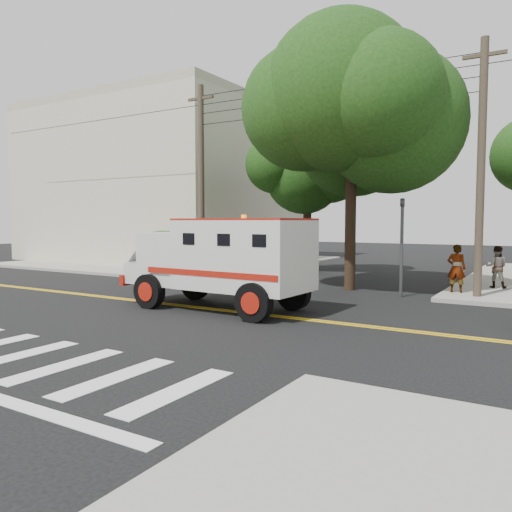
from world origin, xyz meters
The scene contains 13 objects.
ground centered at (0.00, 0.00, 0.00)m, with size 100.00×100.00×0.00m, color black.
sidewalk_nw centered at (-13.50, 13.50, 0.07)m, with size 17.00×17.00×0.15m, color gray.
building_left centered at (-15.50, 15.00, 5.15)m, with size 16.00×14.00×10.00m, color beige.
utility_pole_left centered at (-5.60, 6.00, 4.50)m, with size 0.28×0.28×9.00m, color #382D23.
utility_pole_right centered at (6.30, 6.20, 4.50)m, with size 0.28×0.28×9.00m, color #382D23.
tree_main centered at (1.94, 6.21, 7.20)m, with size 6.08×5.70×9.85m.
tree_left centered at (-2.68, 11.79, 5.73)m, with size 4.48×4.20×7.70m.
traffic_signal centered at (3.80, 5.60, 2.23)m, with size 0.15×0.18×3.60m.
accessibility_sign centered at (-6.20, 6.17, 1.37)m, with size 0.45×0.10×2.02m.
palm_planter centered at (-7.44, 6.62, 1.65)m, with size 3.52×2.63×2.36m.
armored_truck centered at (-0.31, 0.13, 1.63)m, with size 6.37×2.75×2.86m.
pedestrian_a centered at (5.50, 6.81, 1.04)m, with size 0.65×0.43×1.79m, color gray.
pedestrian_b centered at (6.63, 8.99, 0.98)m, with size 0.80×0.63×1.66m, color gray.
Camera 1 is at (8.61, -12.63, 2.77)m, focal length 35.00 mm.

